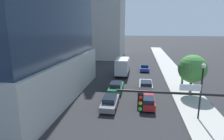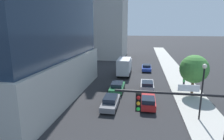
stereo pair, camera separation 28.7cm
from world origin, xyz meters
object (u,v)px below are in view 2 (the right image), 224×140
traffic_light_pole (186,117)px  car_gray (111,102)px  car_green (117,87)px  pedestrian_green_shirt (184,82)px  street_lamp (203,84)px  car_silver (147,85)px  box_truck (125,66)px  car_red (148,101)px  car_blue (147,67)px  street_tree (194,69)px

traffic_light_pole → car_gray: bearing=120.8°
car_green → pedestrian_green_shirt: 10.33m
street_lamp → car_silver: size_ratio=1.28×
traffic_light_pole → box_truck: size_ratio=0.84×
traffic_light_pole → car_red: 11.63m
car_blue → pedestrian_green_shirt: size_ratio=2.65×
car_gray → car_red: car_red is taller
street_tree → car_green: 10.69m
street_tree → car_silver: bearing=161.3°
car_green → street_lamp: bearing=-37.5°
traffic_light_pole → street_tree: (4.20, 15.65, -0.59)m
box_truck → street_lamp: bearing=-61.4°
car_blue → box_truck: bearing=-133.6°
street_tree → car_blue: (-5.96, 14.45, -3.07)m
car_blue → pedestrian_green_shirt: bearing=-63.9°
box_truck → car_silver: bearing=-61.5°
street_tree → car_silver: 7.01m
traffic_light_pole → car_blue: size_ratio=1.30×
street_lamp → car_gray: (-9.33, 1.67, -3.19)m
car_red → car_green: bearing=132.2°
street_lamp → pedestrian_green_shirt: size_ratio=3.13×
traffic_light_pole → car_blue: 30.37m
pedestrian_green_shirt → car_silver: bearing=-167.7°
car_red → street_tree: bearing=38.5°
car_silver → street_lamp: bearing=-61.3°
pedestrian_green_shirt → box_truck: bearing=145.6°
street_tree → car_gray: 12.03m
street_tree → car_green: bearing=-180.0°
car_silver → box_truck: size_ratio=0.59×
car_green → car_gray: car_green is taller
street_tree → car_gray: (-10.25, -5.50, -3.08)m
car_green → car_red: (4.29, -4.74, -0.02)m
car_red → car_blue: (-0.00, 19.19, -0.02)m
street_lamp → car_gray: bearing=169.9°
car_red → car_silver: 6.77m
street_lamp → box_truck: (-9.33, 17.11, -1.99)m
street_lamp → car_gray: street_lamp is taller
car_silver → car_red: bearing=-90.0°
traffic_light_pole → street_lamp: traffic_light_pole is taller
car_gray → car_silver: 8.66m
car_green → car_gray: 5.49m
car_green → car_silver: size_ratio=1.03×
street_lamp → car_green: street_lamp is taller
street_tree → car_silver: size_ratio=1.24×
street_lamp → car_blue: size_ratio=1.18×
street_lamp → box_truck: size_ratio=0.76×
car_blue → car_red: bearing=-90.0°
street_tree → car_green: size_ratio=1.21×
car_blue → car_green: bearing=-106.5°
car_green → box_truck: (0.00, 9.95, 1.14)m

